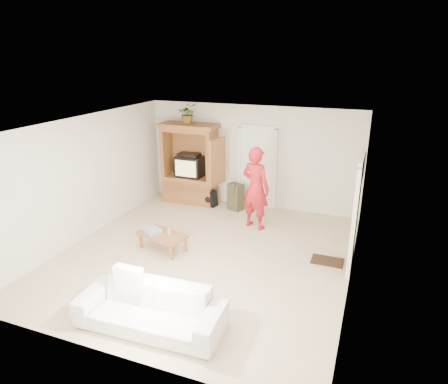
{
  "coord_description": "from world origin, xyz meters",
  "views": [
    {
      "loc": [
        2.9,
        -6.48,
        3.8
      ],
      "look_at": [
        0.17,
        0.6,
        1.15
      ],
      "focal_mm": 32.0,
      "sensor_mm": 36.0,
      "label": 1
    }
  ],
  "objects_px": {
    "man": "(256,188)",
    "sofa": "(150,308)",
    "coffee_table": "(162,236)",
    "armoire": "(191,169)"
  },
  "relations": [
    {
      "from": "man",
      "to": "coffee_table",
      "type": "distance_m",
      "value": 2.34
    },
    {
      "from": "man",
      "to": "sofa",
      "type": "relative_size",
      "value": 0.88
    },
    {
      "from": "armoire",
      "to": "man",
      "type": "bearing_deg",
      "value": -25.77
    },
    {
      "from": "armoire",
      "to": "sofa",
      "type": "bearing_deg",
      "value": -70.89
    },
    {
      "from": "man",
      "to": "sofa",
      "type": "height_order",
      "value": "man"
    },
    {
      "from": "armoire",
      "to": "man",
      "type": "height_order",
      "value": "armoire"
    },
    {
      "from": "man",
      "to": "coffee_table",
      "type": "bearing_deg",
      "value": 69.46
    },
    {
      "from": "sofa",
      "to": "coffee_table",
      "type": "xyz_separation_m",
      "value": [
        -1.04,
        2.19,
        0.0
      ]
    },
    {
      "from": "sofa",
      "to": "coffee_table",
      "type": "bearing_deg",
      "value": 112.85
    },
    {
      "from": "armoire",
      "to": "man",
      "type": "distance_m",
      "value": 2.33
    }
  ]
}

